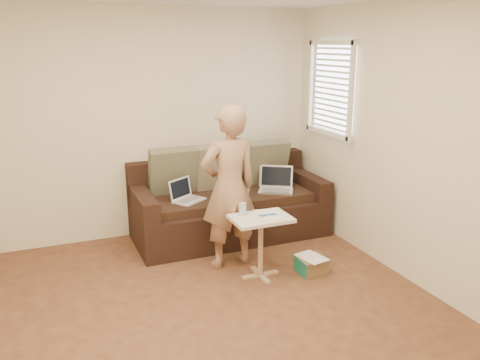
{
  "coord_description": "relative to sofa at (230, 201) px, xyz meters",
  "views": [
    {
      "loc": [
        -1.16,
        -3.32,
        2.2
      ],
      "look_at": [
        0.8,
        1.4,
        0.78
      ],
      "focal_mm": 37.02,
      "sensor_mm": 36.0,
      "label": 1
    }
  ],
  "objects": [
    {
      "name": "floor",
      "position": [
        -0.83,
        -1.77,
        -0.42
      ],
      "size": [
        4.5,
        4.5,
        0.0
      ],
      "primitive_type": "plane",
      "color": "#4E2A1C",
      "rests_on": "ground"
    },
    {
      "name": "striped_box",
      "position": [
        0.38,
        -1.23,
        -0.34
      ],
      "size": [
        0.27,
        0.27,
        0.17
      ],
      "primitive_type": null,
      "color": "#C4421D",
      "rests_on": "ground"
    },
    {
      "name": "drinking_glass",
      "position": [
        -0.25,
        -0.98,
        0.25
      ],
      "size": [
        0.07,
        0.07,
        0.12
      ],
      "primitive_type": null,
      "color": "silver",
      "rests_on": "side_table"
    },
    {
      "name": "laptop_silver",
      "position": [
        0.53,
        -0.14,
        0.1
      ],
      "size": [
        0.49,
        0.45,
        0.26
      ],
      "primitive_type": null,
      "rotation": [
        0.0,
        0.0,
        -0.56
      ],
      "color": "#B7BABC",
      "rests_on": "sofa"
    },
    {
      "name": "laptop_white",
      "position": [
        -0.52,
        -0.1,
        0.1
      ],
      "size": [
        0.41,
        0.39,
        0.24
      ],
      "primitive_type": null,
      "rotation": [
        0.0,
        0.0,
        0.58
      ],
      "color": "white",
      "rests_on": "sofa"
    },
    {
      "name": "pillow_left",
      "position": [
        -0.6,
        0.23,
        0.37
      ],
      "size": [
        0.55,
        0.29,
        0.57
      ],
      "primitive_type": null,
      "rotation": [
        0.28,
        0.0,
        0.0
      ],
      "color": "#535841",
      "rests_on": "sofa"
    },
    {
      "name": "scissors",
      "position": [
        -0.04,
        -1.09,
        0.2
      ],
      "size": [
        0.2,
        0.16,
        0.02
      ],
      "primitive_type": null,
      "rotation": [
        0.0,
        0.0,
        -0.37
      ],
      "color": "silver",
      "rests_on": "side_table"
    },
    {
      "name": "window_blinds",
      "position": [
        1.12,
        -0.27,
        1.28
      ],
      "size": [
        0.12,
        0.88,
        1.08
      ],
      "primitive_type": null,
      "color": "white",
      "rests_on": "wall_right"
    },
    {
      "name": "wall_front",
      "position": [
        -0.83,
        -4.03,
        0.87
      ],
      "size": [
        4.0,
        0.0,
        4.0
      ],
      "primitive_type": "plane",
      "rotation": [
        -1.57,
        0.0,
        0.0
      ],
      "color": "beige",
      "rests_on": "ground"
    },
    {
      "name": "sofa",
      "position": [
        0.0,
        0.0,
        0.0
      ],
      "size": [
        2.2,
        0.95,
        0.85
      ],
      "primitive_type": null,
      "color": "black",
      "rests_on": "ground"
    },
    {
      "name": "pillow_mid",
      "position": [
        -0.05,
        0.21,
        0.37
      ],
      "size": [
        0.55,
        0.27,
        0.57
      ],
      "primitive_type": null,
      "rotation": [
        0.24,
        0.0,
        0.0
      ],
      "color": "#736E52",
      "rests_on": "sofa"
    },
    {
      "name": "wall_back",
      "position": [
        -0.83,
        0.48,
        0.87
      ],
      "size": [
        4.0,
        0.0,
        4.0
      ],
      "primitive_type": "plane",
      "rotation": [
        1.57,
        0.0,
        0.0
      ],
      "color": "beige",
      "rests_on": "ground"
    },
    {
      "name": "pillow_right",
      "position": [
        0.55,
        0.2,
        0.37
      ],
      "size": [
        0.55,
        0.28,
        0.57
      ],
      "primitive_type": null,
      "rotation": [
        0.26,
        0.0,
        0.0
      ],
      "color": "#535841",
      "rests_on": "sofa"
    },
    {
      "name": "paper_on_table",
      "position": [
        -0.01,
        -1.06,
        0.19
      ],
      "size": [
        0.25,
        0.33,
        0.0
      ],
      "primitive_type": null,
      "rotation": [
        0.0,
        0.0,
        -0.14
      ],
      "color": "white",
      "rests_on": "side_table"
    },
    {
      "name": "person",
      "position": [
        -0.29,
        -0.73,
        0.4
      ],
      "size": [
        0.63,
        0.45,
        1.65
      ],
      "primitive_type": "imported",
      "rotation": [
        0.0,
        0.0,
        3.22
      ],
      "color": "#9E7356",
      "rests_on": "ground"
    },
    {
      "name": "side_table",
      "position": [
        -0.11,
        -1.1,
        -0.12
      ],
      "size": [
        0.56,
        0.39,
        0.61
      ],
      "primitive_type": null,
      "color": "silver",
      "rests_on": "ground"
    },
    {
      "name": "wall_right",
      "position": [
        1.17,
        -1.77,
        0.87
      ],
      "size": [
        0.0,
        4.5,
        4.5
      ],
      "primitive_type": "plane",
      "rotation": [
        1.57,
        0.0,
        -1.57
      ],
      "color": "beige",
      "rests_on": "ground"
    }
  ]
}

